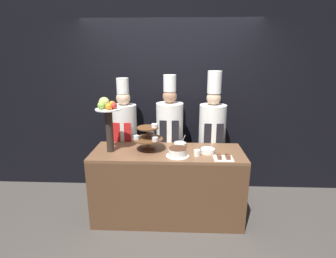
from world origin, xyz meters
The scene contains 13 objects.
ground_plane centered at (0.00, 0.00, 0.00)m, with size 14.00×14.00×0.00m, color #47423D.
wall_back centered at (0.00, 1.20, 1.40)m, with size 10.00×0.06×2.80m.
buffet_counter centered at (0.00, 0.33, 0.45)m, with size 1.82×0.66×0.89m.
tiered_stand centered at (-0.24, 0.34, 1.07)m, with size 0.36×0.36×0.33m.
fruit_pedestal centered at (-0.70, 0.30, 1.32)m, with size 0.30×0.30×0.65m.
cake_round centered at (0.12, 0.18, 0.94)m, with size 0.27×0.27×0.10m.
cup_white centered at (0.34, 0.20, 0.93)m, with size 0.07×0.07×0.07m.
cake_square_tray centered at (0.63, 0.12, 0.91)m, with size 0.22×0.19×0.05m.
serving_bowl_near centered at (0.48, 0.29, 0.92)m, with size 0.16×0.16×0.16m.
serving_bowl_far centered at (0.15, 0.50, 0.92)m, with size 0.15×0.15×0.15m.
chef_left centered at (-0.62, 0.84, 0.95)m, with size 0.34×0.34×1.72m.
chef_center_left centered at (0.01, 0.84, 0.97)m, with size 0.36×0.36×1.76m.
chef_center_right centered at (0.59, 0.84, 0.97)m, with size 0.36×0.36×1.81m.
Camera 1 is at (0.13, -2.63, 2.01)m, focal length 28.00 mm.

